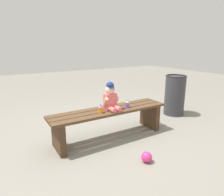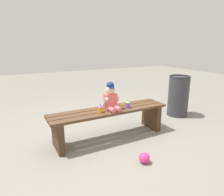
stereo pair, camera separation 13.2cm
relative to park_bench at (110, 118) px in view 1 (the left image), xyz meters
The scene contains 7 objects.
ground_plane 0.31m from the park_bench, 90.00° to the right, with size 16.00×16.00×0.00m, color gray.
park_bench is the anchor object (origin of this frame).
child_figure 0.31m from the park_bench, 12.07° to the right, with size 0.23×0.27×0.40m.
sippy_cup_left 0.28m from the park_bench, 158.75° to the right, with size 0.06×0.06×0.12m.
sippy_cup_right 0.33m from the park_bench, 15.75° to the right, with size 0.06×0.06×0.12m.
toy_ball 0.83m from the park_bench, 87.06° to the right, with size 0.13×0.13×0.13m, color #E5337F.
trash_bin 1.66m from the park_bench, ahead, with size 0.40×0.40×0.79m.
Camera 1 is at (-1.40, -2.39, 1.36)m, focal length 31.88 mm.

